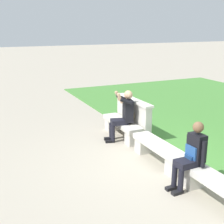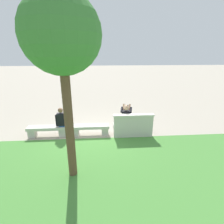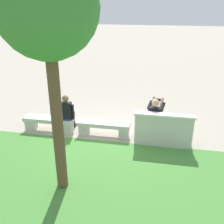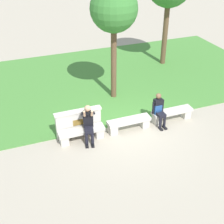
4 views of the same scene
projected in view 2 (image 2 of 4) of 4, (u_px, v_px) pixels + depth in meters
ground_plane at (90, 135)px, 7.55m from camera, size 80.00×80.00×0.00m
bench_main at (132, 127)px, 7.58m from camera, size 1.62×0.40×0.45m
bench_near at (90, 129)px, 7.45m from camera, size 1.62×0.40×0.45m
bench_mid at (47, 130)px, 7.33m from camera, size 1.62×0.40×0.45m
backrest_wall_with_plaque at (133, 126)px, 7.18m from camera, size 1.66×0.24×1.01m
person_photographer at (126, 117)px, 7.48m from camera, size 0.53×0.77×1.32m
person_distant at (62, 121)px, 7.31m from camera, size 0.48×0.68×1.26m
backpack at (62, 122)px, 7.26m from camera, size 0.28×0.24×0.43m
tree_behind_wall at (61, 37)px, 3.91m from camera, size 1.83×1.83×4.68m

